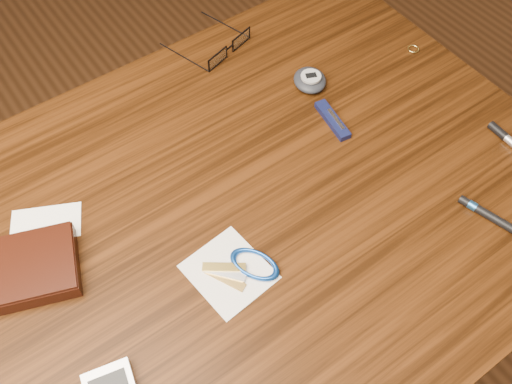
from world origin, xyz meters
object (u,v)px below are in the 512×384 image
(pocket_knife, at_px, (333,120))
(wallet_and_card, at_px, (29,267))
(eyeglasses, at_px, (226,48))
(pedometer, at_px, (310,80))
(desk, at_px, (229,255))
(notepad_keys, at_px, (242,268))

(pocket_knife, bearing_deg, wallet_and_card, 176.85)
(eyeglasses, bearing_deg, pocket_knife, -78.61)
(pedometer, bearing_deg, eyeglasses, 115.48)
(wallet_and_card, relative_size, pedometer, 2.30)
(desk, xyz_separation_m, eyeglasses, (0.19, 0.28, 0.11))
(wallet_and_card, xyz_separation_m, pocket_knife, (0.48, -0.03, -0.01))
(wallet_and_card, bearing_deg, notepad_keys, -34.54)
(desk, bearing_deg, pocket_knife, 12.47)
(desk, distance_m, eyeglasses, 0.35)
(pocket_knife, bearing_deg, eyeglasses, 101.39)
(wallet_and_card, xyz_separation_m, notepad_keys, (0.22, -0.15, -0.01))
(desk, distance_m, pedometer, 0.31)
(pedometer, relative_size, notepad_keys, 0.63)
(eyeglasses, xyz_separation_m, pocket_knife, (0.05, -0.23, -0.01))
(pedometer, distance_m, pocket_knife, 0.09)
(eyeglasses, distance_m, pedometer, 0.16)
(wallet_and_card, distance_m, pedometer, 0.51)
(desk, distance_m, notepad_keys, 0.13)
(desk, relative_size, notepad_keys, 8.34)
(wallet_and_card, bearing_deg, desk, -17.43)
(pedometer, bearing_deg, desk, -151.94)
(wallet_and_card, distance_m, eyeglasses, 0.48)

